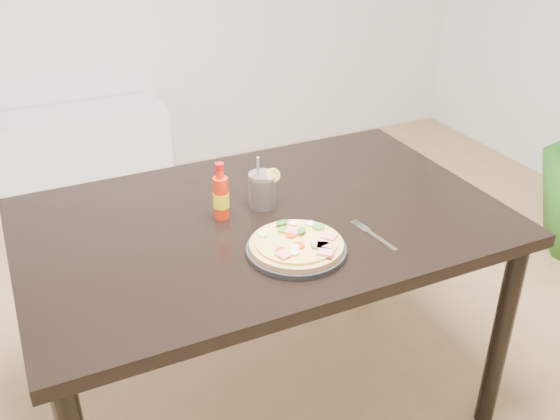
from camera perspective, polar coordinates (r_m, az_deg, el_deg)
name	(u,v)px	position (r m, az deg, el deg)	size (l,w,h in m)	color
floor	(365,409)	(2.29, 7.78, -17.58)	(4.50, 4.50, 0.00)	#9E7A51
dining_table	(263,240)	(1.88, -1.57, -2.77)	(1.40, 0.90, 0.75)	black
plate	(296,250)	(1.66, 1.50, -3.66)	(0.27, 0.27, 0.02)	black
pizza	(297,244)	(1.65, 1.56, -3.08)	(0.25, 0.25, 0.03)	tan
hot_sauce_bottle	(221,197)	(1.81, -5.41, 1.24)	(0.06, 0.06, 0.17)	red
cola_cup	(262,191)	(1.87, -1.61, 1.79)	(0.09, 0.08, 0.17)	black
fork	(372,234)	(1.76, 8.44, -2.22)	(0.04, 0.19, 0.00)	silver
media_console	(39,162)	(3.64, -21.19, 4.14)	(1.40, 0.34, 0.50)	white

